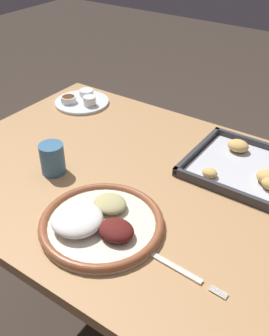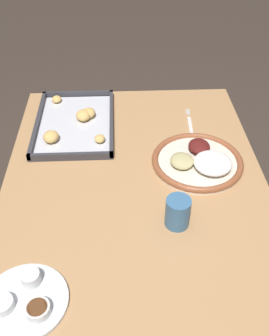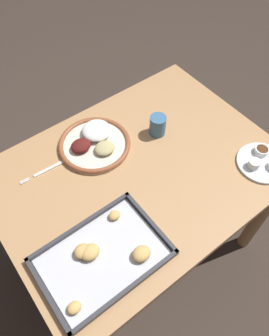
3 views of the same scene
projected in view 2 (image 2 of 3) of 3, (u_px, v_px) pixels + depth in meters
ground_plane at (135, 307)px, 1.61m from camera, size 8.00×8.00×0.00m
dining_table at (135, 208)px, 1.23m from camera, size 1.04×0.77×0.71m
dinner_plate at (199, 161)px, 1.19m from camera, size 0.28×0.28×0.05m
fork at (191, 129)px, 1.34m from camera, size 0.22×0.03×0.00m
saucer_plate at (25, 300)px, 0.84m from camera, size 0.19×0.19×0.04m
baking_tray at (75, 123)px, 1.36m from camera, size 0.39×0.27×0.04m
drinking_cup at (178, 212)px, 1.00m from camera, size 0.06×0.06×0.08m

